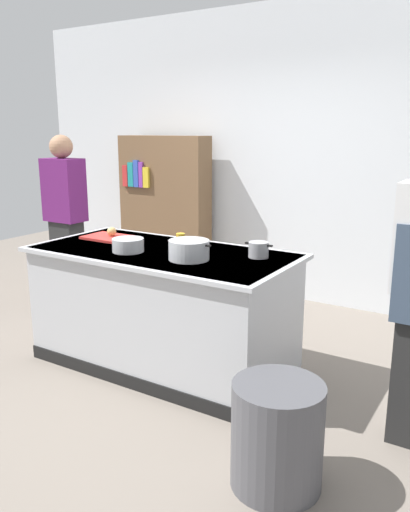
# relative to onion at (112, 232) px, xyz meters

# --- Properties ---
(ground_plane) EXTENTS (10.00, 10.00, 0.00)m
(ground_plane) POSITION_rel_onion_xyz_m (0.61, -0.14, -0.96)
(ground_plane) COLOR slate
(back_wall) EXTENTS (6.40, 0.12, 3.00)m
(back_wall) POSITION_rel_onion_xyz_m (0.61, 1.96, 0.54)
(back_wall) COLOR silver
(back_wall) RESTS_ON ground_plane
(counter_island) EXTENTS (1.98, 0.98, 0.90)m
(counter_island) POSITION_rel_onion_xyz_m (0.61, -0.14, -0.49)
(counter_island) COLOR #B7BABF
(counter_island) RESTS_ON ground_plane
(cutting_board) EXTENTS (0.40, 0.28, 0.02)m
(cutting_board) POSITION_rel_onion_xyz_m (-0.01, -0.02, -0.05)
(cutting_board) COLOR red
(cutting_board) RESTS_ON counter_island
(onion) EXTENTS (0.07, 0.07, 0.07)m
(onion) POSITION_rel_onion_xyz_m (0.00, 0.00, 0.00)
(onion) COLOR tan
(onion) RESTS_ON cutting_board
(stock_pot) EXTENTS (0.35, 0.28, 0.14)m
(stock_pot) POSITION_rel_onion_xyz_m (0.93, -0.25, 0.01)
(stock_pot) COLOR #B7BABF
(stock_pot) RESTS_ON counter_island
(sauce_pan) EXTENTS (0.21, 0.14, 0.11)m
(sauce_pan) POSITION_rel_onion_xyz_m (1.30, 0.05, -0.00)
(sauce_pan) COLOR #99999E
(sauce_pan) RESTS_ON counter_island
(mixing_bowl) EXTENTS (0.23, 0.23, 0.10)m
(mixing_bowl) POSITION_rel_onion_xyz_m (0.42, -0.29, -0.01)
(mixing_bowl) COLOR #B7BABF
(mixing_bowl) RESTS_ON counter_island
(juice_cup) EXTENTS (0.07, 0.07, 0.10)m
(juice_cup) POSITION_rel_onion_xyz_m (0.64, 0.06, -0.01)
(juice_cup) COLOR yellow
(juice_cup) RESTS_ON counter_island
(trash_bin) EXTENTS (0.47, 0.47, 0.55)m
(trash_bin) POSITION_rel_onion_xyz_m (1.93, -0.97, -0.68)
(trash_bin) COLOR #4C4C51
(trash_bin) RESTS_ON ground_plane
(person_guest) EXTENTS (0.38, 0.24, 1.72)m
(person_guest) POSITION_rel_onion_xyz_m (-0.95, 0.39, -0.05)
(person_guest) COLOR #272727
(person_guest) RESTS_ON ground_plane
(bookshelf) EXTENTS (1.10, 0.31, 1.70)m
(bookshelf) POSITION_rel_onion_xyz_m (-0.69, 1.66, -0.11)
(bookshelf) COLOR brown
(bookshelf) RESTS_ON ground_plane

